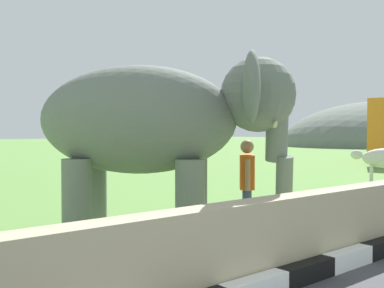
{
  "coord_description": "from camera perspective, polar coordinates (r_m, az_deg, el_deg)",
  "views": [
    {
      "loc": [
        -2.66,
        -0.02,
        1.8
      ],
      "look_at": [
        2.0,
        5.52,
        1.6
      ],
      "focal_mm": 43.52,
      "sensor_mm": 36.0,
      "label": 1
    }
  ],
  "objects": [
    {
      "name": "elephant",
      "position": [
        7.3,
        -3.79,
        2.59
      ],
      "size": [
        3.85,
        3.82,
        2.94
      ],
      "color": "slate",
      "rests_on": "ground_plane"
    },
    {
      "name": "person_handler",
      "position": [
        7.97,
        6.75,
        -4.73
      ],
      "size": [
        0.51,
        0.52,
        1.66
      ],
      "color": "navy",
      "rests_on": "ground_plane"
    },
    {
      "name": "barrier_parapet",
      "position": [
        6.04,
        12.07,
        -10.87
      ],
      "size": [
        28.0,
        0.36,
        1.0
      ],
      "primitive_type": "cube",
      "color": "tan",
      "rests_on": "ground_plane"
    },
    {
      "name": "cow_near",
      "position": [
        16.92,
        22.51,
        -1.7
      ],
      "size": [
        1.29,
        1.85,
        1.23
      ],
      "color": "beige",
      "rests_on": "ground_plane"
    }
  ]
}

